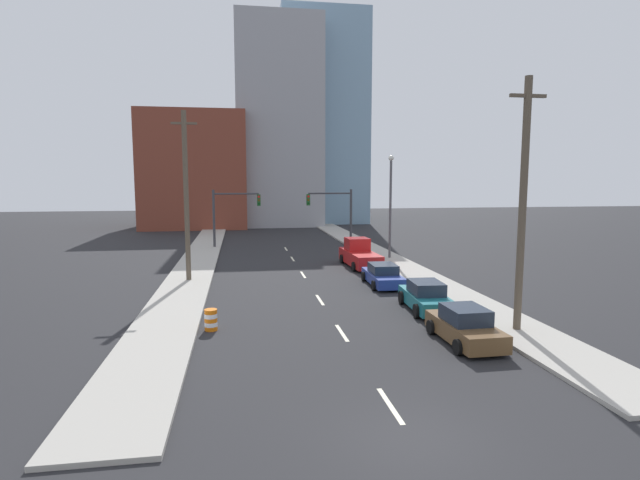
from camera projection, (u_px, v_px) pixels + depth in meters
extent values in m
plane|color=#262628|center=(413.00, 440.00, 12.72)|extent=(200.00, 200.00, 0.00)
cube|color=#ADA89E|center=(210.00, 239.00, 55.59)|extent=(2.99, 89.94, 0.15)
cube|color=#ADA89E|center=(345.00, 236.00, 58.00)|extent=(2.99, 89.94, 0.15)
cube|color=beige|center=(390.00, 405.00, 14.68)|extent=(0.16, 2.40, 0.01)
cube|color=beige|center=(342.00, 333.00, 21.63)|extent=(0.16, 2.40, 0.01)
cube|color=beige|center=(320.00, 300.00, 27.54)|extent=(0.16, 2.40, 0.01)
cube|color=beige|center=(303.00, 275.00, 34.85)|extent=(0.16, 2.40, 0.01)
cube|color=beige|center=(293.00, 259.00, 41.76)|extent=(0.16, 2.40, 0.01)
cube|color=beige|center=(286.00, 249.00, 47.79)|extent=(0.16, 2.40, 0.01)
cube|color=brown|center=(196.00, 171.00, 71.45)|extent=(14.00, 16.00, 15.66)
cube|color=#99999E|center=(276.00, 128.00, 76.42)|extent=(12.00, 20.00, 28.92)
cube|color=#7A9EB7|center=(317.00, 124.00, 81.30)|extent=(13.00, 20.00, 31.22)
cylinder|color=#38383D|center=(214.00, 219.00, 47.96)|extent=(0.24, 0.24, 5.66)
cylinder|color=#38383D|center=(236.00, 194.00, 48.00)|extent=(4.32, 0.16, 0.16)
cube|color=#194C1E|center=(259.00, 200.00, 48.42)|extent=(0.34, 0.32, 1.10)
cylinder|color=red|center=(259.00, 197.00, 48.21)|extent=(0.22, 0.04, 0.22)
cylinder|color=#593F0C|center=(259.00, 200.00, 48.25)|extent=(0.22, 0.04, 0.22)
cylinder|color=#0C3F14|center=(259.00, 204.00, 48.29)|extent=(0.22, 0.04, 0.22)
cylinder|color=#38383D|center=(351.00, 217.00, 50.07)|extent=(0.24, 0.24, 5.66)
cylinder|color=#38383D|center=(330.00, 193.00, 49.44)|extent=(4.32, 0.16, 0.16)
cube|color=#194C1E|center=(308.00, 200.00, 49.18)|extent=(0.34, 0.32, 1.10)
cylinder|color=red|center=(308.00, 196.00, 48.97)|extent=(0.22, 0.04, 0.22)
cylinder|color=#593F0C|center=(308.00, 200.00, 49.01)|extent=(0.22, 0.04, 0.22)
cylinder|color=#0C3F14|center=(308.00, 203.00, 49.05)|extent=(0.22, 0.04, 0.22)
cylinder|color=brown|center=(523.00, 208.00, 21.08)|extent=(0.32, 0.32, 10.84)
cube|color=brown|center=(528.00, 96.00, 20.52)|extent=(1.60, 0.14, 0.14)
cylinder|color=brown|center=(186.00, 198.00, 31.73)|extent=(0.32, 0.32, 10.91)
cube|color=brown|center=(184.00, 123.00, 31.17)|extent=(1.60, 0.14, 0.14)
cylinder|color=orange|center=(211.00, 328.00, 21.98)|extent=(0.56, 0.56, 0.19)
cylinder|color=white|center=(211.00, 324.00, 21.96)|extent=(0.56, 0.56, 0.19)
cylinder|color=orange|center=(211.00, 320.00, 21.94)|extent=(0.56, 0.56, 0.19)
cylinder|color=white|center=(211.00, 316.00, 21.91)|extent=(0.56, 0.56, 0.19)
cylinder|color=orange|center=(211.00, 311.00, 21.89)|extent=(0.56, 0.56, 0.19)
cylinder|color=#4C4C51|center=(390.00, 211.00, 41.17)|extent=(0.20, 0.20, 8.14)
sphere|color=white|center=(391.00, 158.00, 40.65)|extent=(0.44, 0.44, 0.44)
cube|color=brown|center=(465.00, 330.00, 20.27)|extent=(1.79, 4.26, 0.70)
cube|color=#1E2838|center=(465.00, 315.00, 20.19)|extent=(1.55, 1.93, 0.63)
cylinder|color=black|center=(431.00, 327.00, 21.43)|extent=(0.23, 0.62, 0.61)
cylinder|color=black|center=(470.00, 325.00, 21.74)|extent=(0.23, 0.62, 0.61)
cylinder|color=black|center=(458.00, 347.00, 18.86)|extent=(0.23, 0.62, 0.61)
cylinder|color=black|center=(502.00, 344.00, 19.17)|extent=(0.23, 0.62, 0.61)
cube|color=#196B75|center=(426.00, 300.00, 25.32)|extent=(1.96, 4.54, 0.68)
cube|color=#1E2838|center=(426.00, 287.00, 25.24)|extent=(1.61, 2.09, 0.63)
cylinder|color=black|center=(402.00, 298.00, 26.62)|extent=(0.26, 0.71, 0.69)
cylinder|color=black|center=(434.00, 297.00, 26.79)|extent=(0.26, 0.71, 0.69)
cylinder|color=black|center=(417.00, 311.00, 23.89)|extent=(0.26, 0.71, 0.69)
cylinder|color=black|center=(452.00, 310.00, 24.07)|extent=(0.26, 0.71, 0.69)
cube|color=navy|center=(383.00, 278.00, 31.34)|extent=(1.87, 4.62, 0.62)
cube|color=#1E2838|center=(383.00, 268.00, 31.27)|extent=(1.60, 2.10, 0.57)
cylinder|color=black|center=(364.00, 277.00, 32.64)|extent=(0.24, 0.61, 0.61)
cylinder|color=black|center=(391.00, 276.00, 32.88)|extent=(0.24, 0.61, 0.61)
cylinder|color=black|center=(374.00, 286.00, 29.85)|extent=(0.24, 0.61, 0.61)
cylinder|color=black|center=(404.00, 285.00, 30.09)|extent=(0.24, 0.61, 0.61)
cube|color=red|center=(360.00, 258.00, 37.97)|extent=(2.17, 5.89, 0.97)
cube|color=red|center=(357.00, 244.00, 38.71)|extent=(1.76, 1.82, 0.95)
cylinder|color=black|center=(342.00, 259.00, 39.57)|extent=(0.25, 0.71, 0.70)
cylinder|color=black|center=(366.00, 258.00, 39.96)|extent=(0.25, 0.71, 0.70)
cylinder|color=black|center=(354.00, 267.00, 36.07)|extent=(0.25, 0.71, 0.70)
cylinder|color=black|center=(380.00, 266.00, 36.46)|extent=(0.25, 0.71, 0.70)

